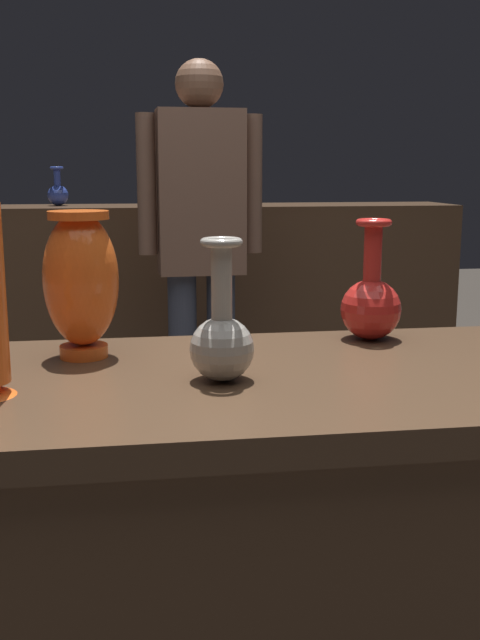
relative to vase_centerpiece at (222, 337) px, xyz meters
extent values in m
cube|color=#422D1E|center=(0.07, 0.04, -0.50)|extent=(1.10, 0.59, 0.75)
cube|color=#422D1E|center=(0.07, 0.04, -0.10)|extent=(1.20, 0.64, 0.05)
cube|color=#422D1E|center=(0.07, 2.24, -0.40)|extent=(2.60, 0.40, 0.95)
cube|color=#422D1E|center=(0.07, 2.24, 0.09)|extent=(2.60, 0.40, 0.04)
sphere|color=gray|center=(0.00, 0.00, -0.02)|extent=(0.11, 0.11, 0.11)
cylinder|color=gray|center=(0.00, 0.00, 0.09)|extent=(0.04, 0.04, 0.13)
torus|color=gray|center=(0.00, 0.00, 0.16)|extent=(0.07, 0.07, 0.01)
sphere|color=red|center=(0.35, 0.27, -0.01)|extent=(0.13, 0.13, 0.13)
cylinder|color=red|center=(0.35, 0.27, 0.11)|extent=(0.04, 0.04, 0.13)
torus|color=red|center=(0.35, 0.27, 0.17)|extent=(0.07, 0.07, 0.01)
cylinder|color=#E55B1E|center=(-0.24, 0.20, -0.06)|extent=(0.09, 0.09, 0.02)
ellipsoid|color=#E55B1E|center=(-0.24, 0.20, 0.07)|extent=(0.14, 0.14, 0.25)
cylinder|color=#E55B1E|center=(-0.24, 0.20, 0.19)|extent=(0.11, 0.11, 0.02)
sphere|color=#2D429E|center=(-0.45, 2.28, 0.16)|extent=(0.09, 0.09, 0.09)
cylinder|color=#2D429E|center=(-0.45, 2.28, 0.24)|extent=(0.03, 0.03, 0.08)
torus|color=#2D429E|center=(-0.45, 2.28, 0.28)|extent=(0.06, 0.06, 0.01)
cone|color=red|center=(0.07, 2.21, 0.12)|extent=(0.09, 0.09, 0.02)
cylinder|color=red|center=(0.07, 2.21, 0.24)|extent=(0.07, 0.07, 0.22)
cylinder|color=#333847|center=(0.20, 1.61, -0.49)|extent=(0.11, 0.11, 0.76)
cylinder|color=#333847|center=(0.05, 1.61, -0.49)|extent=(0.11, 0.11, 0.76)
cube|color=brown|center=(0.13, 1.61, 0.19)|extent=(0.33, 0.19, 0.60)
sphere|color=brown|center=(0.13, 1.61, 0.58)|extent=(0.18, 0.18, 0.18)
cylinder|color=brown|center=(0.33, 1.62, 0.22)|extent=(0.07, 0.07, 0.51)
cylinder|color=brown|center=(-0.07, 1.61, 0.22)|extent=(0.07, 0.07, 0.51)
camera|label=1|loc=(-0.15, -1.22, 0.28)|focal=42.10mm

